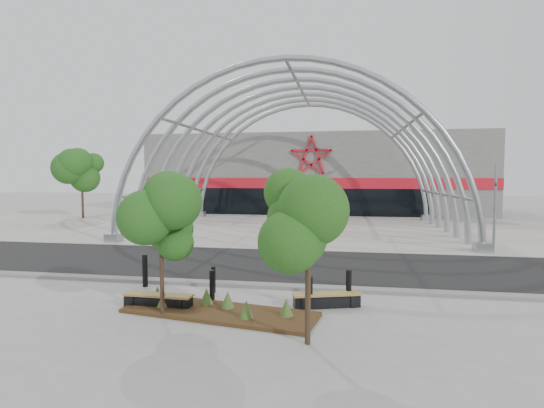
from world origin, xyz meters
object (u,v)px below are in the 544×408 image
object	(u,v)px
street_tree_0	(161,225)
bench_1	(327,300)
signal_pole	(495,206)
bench_0	(158,301)
bollard_2	(212,287)
street_tree_1	(308,224)

from	to	relation	value
street_tree_0	bench_1	xyz separation A→B (m)	(4.41, 1.60, -2.34)
signal_pole	bench_0	world-z (taller)	signal_pole
signal_pole	bollard_2	bearing A→B (deg)	-137.10
street_tree_1	bench_1	world-z (taller)	street_tree_1
street_tree_1	bench_1	distance (m)	3.84
signal_pole	street_tree_1	xyz separation A→B (m)	(-8.22, -13.21, 0.45)
signal_pole	street_tree_0	xyz separation A→B (m)	(-12.31, -12.00, 0.20)
bench_0	street_tree_1	bearing A→B (deg)	-22.31
street_tree_1	bollard_2	xyz separation A→B (m)	(-3.14, 2.66, -2.29)
street_tree_1	bollard_2	size ratio (longest dim) A/B	3.90
street_tree_1	bench_0	bearing A→B (deg)	157.69
signal_pole	street_tree_0	bearing A→B (deg)	-135.74
bench_1	signal_pole	bearing A→B (deg)	52.76
signal_pole	street_tree_0	size ratio (longest dim) A/B	1.26
street_tree_0	bench_0	world-z (taller)	street_tree_0
street_tree_1	bollard_2	world-z (taller)	street_tree_1
street_tree_1	bench_0	distance (m)	5.52
signal_pole	bench_0	distance (m)	17.20
bench_1	street_tree_1	bearing A→B (deg)	-96.40
signal_pole	bollard_2	world-z (taller)	signal_pole
street_tree_0	street_tree_1	xyz separation A→B (m)	(4.10, -1.21, 0.25)
street_tree_0	bench_1	bearing A→B (deg)	19.97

